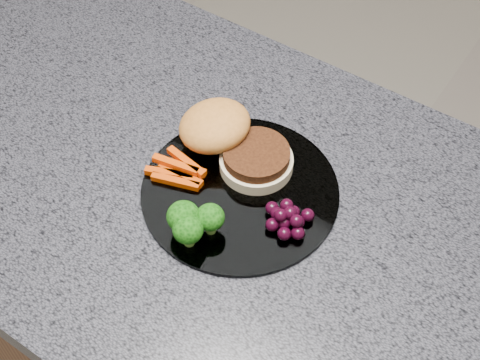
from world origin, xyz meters
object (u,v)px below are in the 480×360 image
plate (240,191)px  burger (229,140)px  grape_bunch (288,218)px  island_cabinet (210,335)px

plate → burger: (-0.05, 0.05, 0.03)m
grape_bunch → island_cabinet: bearing=-179.3°
burger → grape_bunch: burger is taller
plate → grape_bunch: 0.08m
burger → grape_bunch: 0.14m
island_cabinet → burger: bearing=80.5°
island_cabinet → plate: (0.06, 0.01, 0.47)m
plate → grape_bunch: grape_bunch is taller
plate → grape_bunch: (0.08, -0.01, 0.02)m
burger → grape_bunch: bearing=-30.4°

